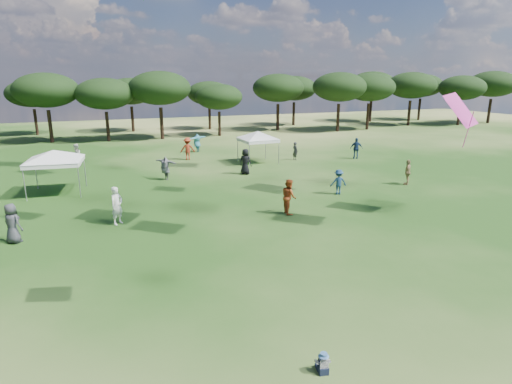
% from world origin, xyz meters
% --- Properties ---
extents(tree_line, '(108.78, 17.63, 7.77)m').
position_xyz_m(tree_line, '(2.39, 47.41, 5.42)').
color(tree_line, black).
rests_on(tree_line, ground).
extents(tent_left, '(6.23, 6.23, 2.98)m').
position_xyz_m(tent_left, '(-6.56, 22.65, 2.56)').
color(tent_left, gray).
rests_on(tent_left, ground).
extents(tent_right, '(5.58, 5.58, 2.92)m').
position_xyz_m(tent_right, '(8.40, 27.19, 2.50)').
color(tent_right, gray).
rests_on(tent_right, ground).
extents(toddler, '(0.39, 0.43, 0.55)m').
position_xyz_m(toddler, '(0.37, 2.28, 0.25)').
color(toddler, black).
rests_on(toddler, ground).
extents(festival_crowd, '(31.29, 21.50, 1.92)m').
position_xyz_m(festival_crowd, '(2.20, 23.89, 0.88)').
color(festival_crowd, '#A0401A').
rests_on(festival_crowd, ground).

